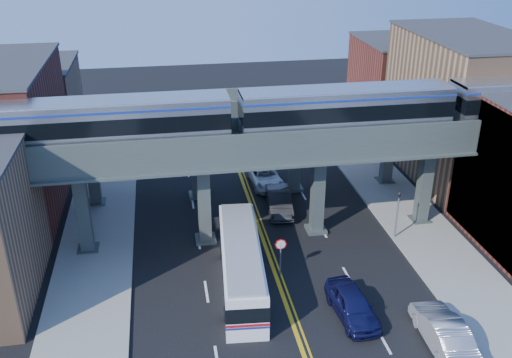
{
  "coord_description": "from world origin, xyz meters",
  "views": [
    {
      "loc": [
        -6.37,
        -26.62,
        20.85
      ],
      "look_at": [
        -0.51,
        7.37,
        4.78
      ],
      "focal_mm": 40.0,
      "sensor_mm": 36.0,
      "label": 1
    }
  ],
  "objects_px": {
    "traffic_signal": "(398,210)",
    "car_lane_a": "(352,304)",
    "transit_train": "(346,109)",
    "transit_bus": "(241,265)",
    "car_lane_c": "(265,177)",
    "car_lane_d": "(255,137)",
    "car_lane_b": "(279,201)",
    "car_parked_curb": "(443,331)",
    "stop_sign": "(281,251)"
  },
  "relations": [
    {
      "from": "car_lane_c",
      "to": "car_parked_curb",
      "type": "xyz_separation_m",
      "value": [
        5.63,
        -21.03,
        0.13
      ]
    },
    {
      "from": "stop_sign",
      "to": "car_lane_a",
      "type": "distance_m",
      "value": 5.77
    },
    {
      "from": "transit_train",
      "to": "car_lane_d",
      "type": "relative_size",
      "value": 6.92
    },
    {
      "from": "transit_train",
      "to": "transit_bus",
      "type": "relative_size",
      "value": 4.02
    },
    {
      "from": "car_lane_b",
      "to": "car_lane_c",
      "type": "xyz_separation_m",
      "value": [
        -0.2,
        4.78,
        -0.09
      ]
    },
    {
      "from": "transit_train",
      "to": "transit_bus",
      "type": "bearing_deg",
      "value": -144.85
    },
    {
      "from": "car_parked_curb",
      "to": "car_lane_a",
      "type": "bearing_deg",
      "value": -34.97
    },
    {
      "from": "car_lane_a",
      "to": "car_lane_b",
      "type": "height_order",
      "value": "car_lane_a"
    },
    {
      "from": "traffic_signal",
      "to": "car_parked_curb",
      "type": "relative_size",
      "value": 0.79
    },
    {
      "from": "transit_train",
      "to": "car_lane_d",
      "type": "xyz_separation_m",
      "value": [
        -3.17,
        17.26,
        -8.21
      ]
    },
    {
      "from": "traffic_signal",
      "to": "car_lane_b",
      "type": "bearing_deg",
      "value": 142.69
    },
    {
      "from": "car_lane_b",
      "to": "car_lane_a",
      "type": "bearing_deg",
      "value": -78.43
    },
    {
      "from": "car_lane_c",
      "to": "car_parked_curb",
      "type": "distance_m",
      "value": 21.77
    },
    {
      "from": "stop_sign",
      "to": "car_lane_d",
      "type": "relative_size",
      "value": 0.41
    },
    {
      "from": "car_lane_b",
      "to": "car_parked_curb",
      "type": "bearing_deg",
      "value": -66.23
    },
    {
      "from": "car_lane_d",
      "to": "car_parked_curb",
      "type": "bearing_deg",
      "value": -86.46
    },
    {
      "from": "traffic_signal",
      "to": "transit_bus",
      "type": "bearing_deg",
      "value": -162.68
    },
    {
      "from": "traffic_signal",
      "to": "car_parked_curb",
      "type": "bearing_deg",
      "value": -99.33
    },
    {
      "from": "transit_bus",
      "to": "transit_train",
      "type": "bearing_deg",
      "value": -50.14
    },
    {
      "from": "transit_bus",
      "to": "car_lane_d",
      "type": "height_order",
      "value": "transit_bus"
    },
    {
      "from": "car_lane_a",
      "to": "car_lane_d",
      "type": "distance_m",
      "value": 27.02
    },
    {
      "from": "transit_bus",
      "to": "car_lane_b",
      "type": "bearing_deg",
      "value": -20.57
    },
    {
      "from": "transit_train",
      "to": "car_lane_c",
      "type": "bearing_deg",
      "value": 114.92
    },
    {
      "from": "transit_train",
      "to": "stop_sign",
      "type": "xyz_separation_m",
      "value": [
        -5.34,
        -5.0,
        -7.37
      ]
    },
    {
      "from": "traffic_signal",
      "to": "car_parked_curb",
      "type": "height_order",
      "value": "traffic_signal"
    },
    {
      "from": "traffic_signal",
      "to": "car_lane_c",
      "type": "bearing_deg",
      "value": 125.78
    },
    {
      "from": "traffic_signal",
      "to": "car_lane_d",
      "type": "xyz_separation_m",
      "value": [
        -6.73,
        19.26,
        -1.38
      ]
    },
    {
      "from": "car_lane_c",
      "to": "car_lane_d",
      "type": "bearing_deg",
      "value": 82.94
    },
    {
      "from": "stop_sign",
      "to": "traffic_signal",
      "type": "height_order",
      "value": "traffic_signal"
    },
    {
      "from": "stop_sign",
      "to": "car_lane_a",
      "type": "relative_size",
      "value": 0.55
    },
    {
      "from": "transit_bus",
      "to": "car_parked_curb",
      "type": "xyz_separation_m",
      "value": [
        9.71,
        -7.18,
        -0.57
      ]
    },
    {
      "from": "car_lane_a",
      "to": "car_lane_d",
      "type": "height_order",
      "value": "car_lane_d"
    },
    {
      "from": "traffic_signal",
      "to": "car_lane_a",
      "type": "relative_size",
      "value": 0.85
    },
    {
      "from": "car_lane_c",
      "to": "traffic_signal",
      "type": "bearing_deg",
      "value": -57.03
    },
    {
      "from": "transit_train",
      "to": "car_lane_b",
      "type": "relative_size",
      "value": 8.84
    },
    {
      "from": "car_lane_b",
      "to": "transit_bus",
      "type": "bearing_deg",
      "value": -109.99
    },
    {
      "from": "transit_bus",
      "to": "car_lane_b",
      "type": "distance_m",
      "value": 10.04
    },
    {
      "from": "car_lane_b",
      "to": "traffic_signal",
      "type": "bearing_deg",
      "value": -32.03
    },
    {
      "from": "car_lane_d",
      "to": "transit_bus",
      "type": "bearing_deg",
      "value": -107.59
    },
    {
      "from": "transit_bus",
      "to": "car_lane_a",
      "type": "height_order",
      "value": "transit_bus"
    },
    {
      "from": "transit_train",
      "to": "car_lane_a",
      "type": "height_order",
      "value": "transit_train"
    },
    {
      "from": "car_lane_c",
      "to": "stop_sign",
      "type": "bearing_deg",
      "value": -99.25
    },
    {
      "from": "traffic_signal",
      "to": "transit_bus",
      "type": "distance_m",
      "value": 12.06
    },
    {
      "from": "traffic_signal",
      "to": "car_lane_a",
      "type": "xyz_separation_m",
      "value": [
        -5.74,
        -7.74,
        -1.48
      ]
    },
    {
      "from": "stop_sign",
      "to": "traffic_signal",
      "type": "relative_size",
      "value": 0.64
    },
    {
      "from": "stop_sign",
      "to": "transit_bus",
      "type": "xyz_separation_m",
      "value": [
        -2.58,
        -0.58,
        -0.34
      ]
    },
    {
      "from": "car_lane_a",
      "to": "car_lane_d",
      "type": "xyz_separation_m",
      "value": [
        -0.99,
        27.0,
        0.1
      ]
    },
    {
      "from": "traffic_signal",
      "to": "car_lane_b",
      "type": "height_order",
      "value": "traffic_signal"
    },
    {
      "from": "car_lane_d",
      "to": "car_parked_curb",
      "type": "relative_size",
      "value": 1.22
    },
    {
      "from": "car_lane_b",
      "to": "car_lane_c",
      "type": "relative_size",
      "value": 0.95
    }
  ]
}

